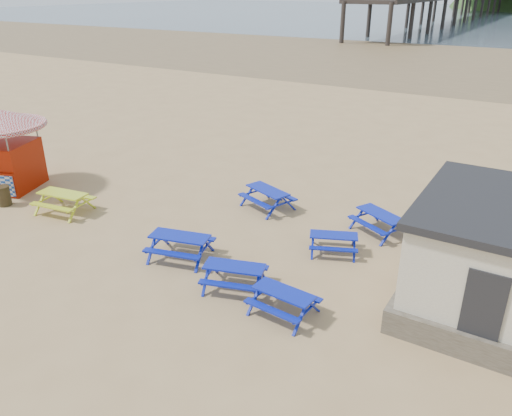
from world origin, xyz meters
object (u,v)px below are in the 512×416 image
Objects in this scene: picnic_table_blue_a at (268,199)px; litter_bin at (4,196)px; picnic_table_blue_b at (380,223)px; picnic_table_yellow at (64,202)px; ice_cream_kiosk at (1,139)px.

picnic_table_blue_a is 2.86× the size of litter_bin.
picnic_table_blue_b is 1.06× the size of picnic_table_yellow.
picnic_table_blue_b is at bearing 23.13° from picnic_table_blue_a.
picnic_table_blue_a is at bearing 25.63° from picnic_table_yellow.
picnic_table_blue_b is 0.45× the size of ice_cream_kiosk.
ice_cream_kiosk reaches higher than litter_bin.
picnic_table_blue_a is 0.46× the size of ice_cream_kiosk.
picnic_table_blue_a is at bearing 29.77° from litter_bin.
picnic_table_yellow reaches higher than picnic_table_blue_b.
picnic_table_blue_b is 2.80× the size of litter_bin.
picnic_table_yellow is 2.77m from litter_bin.
picnic_table_blue_b is (4.57, 0.19, -0.02)m from picnic_table_blue_a.
picnic_table_yellow is at bearing -125.19° from picnic_table_blue_a.
litter_bin is (-9.31, -5.33, 0.01)m from picnic_table_blue_a.
picnic_table_yellow and litter_bin have the same top height.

